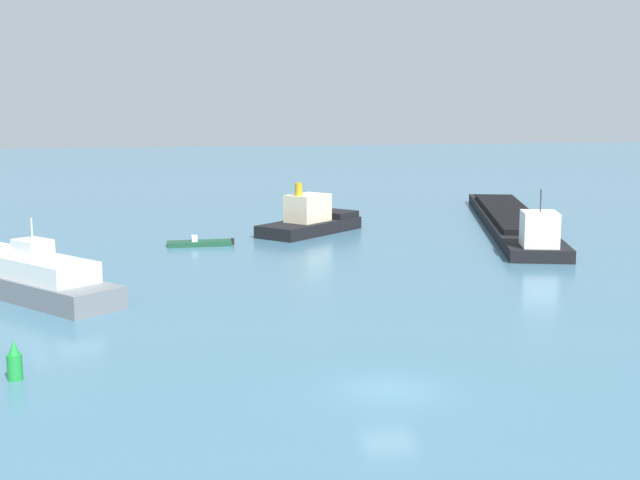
{
  "coord_description": "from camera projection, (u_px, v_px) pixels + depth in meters",
  "views": [
    {
      "loc": [
        -10.03,
        -35.66,
        12.77
      ],
      "look_at": [
        3.48,
        34.0,
        1.2
      ],
      "focal_mm": 48.81,
      "sensor_mm": 36.0,
      "label": 1
    }
  ],
  "objects": [
    {
      "name": "channel_buoy_green",
      "position": [
        15.0,
        363.0,
        39.81
      ],
      "size": [
        0.7,
        0.7,
        1.9
      ],
      "color": "green",
      "rests_on": "ground"
    },
    {
      "name": "cargo_barge",
      "position": [
        512.0,
        219.0,
        86.77
      ],
      "size": [
        16.13,
        40.52,
        5.63
      ],
      "color": "black",
      "rests_on": "ground"
    },
    {
      "name": "white_riverboat",
      "position": [
        14.0,
        274.0,
        57.67
      ],
      "size": [
        14.98,
        17.19,
        5.24
      ],
      "color": "slate",
      "rests_on": "ground"
    },
    {
      "name": "tugboat",
      "position": [
        311.0,
        220.0,
        83.46
      ],
      "size": [
        11.29,
        10.79,
        4.95
      ],
      "color": "black",
      "rests_on": "ground"
    },
    {
      "name": "ground_plane",
      "position": [
        389.0,
        390.0,
        38.49
      ],
      "size": [
        400.0,
        400.0,
        0.0
      ],
      "primitive_type": "plane",
      "color": "teal"
    },
    {
      "name": "small_motorboat",
      "position": [
        199.0,
        243.0,
        76.27
      ],
      "size": [
        5.86,
        1.79,
        0.91
      ],
      "color": "#19472D",
      "rests_on": "ground"
    }
  ]
}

